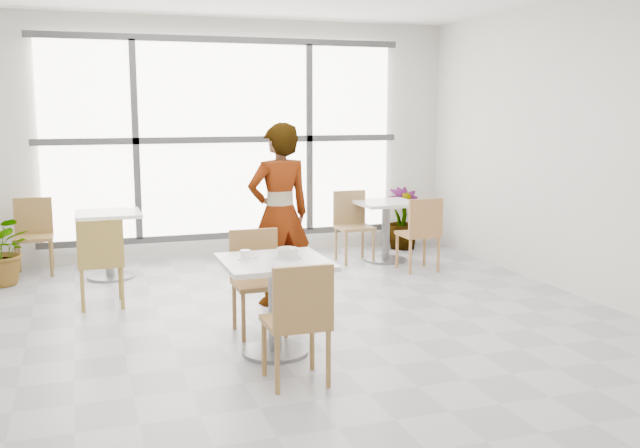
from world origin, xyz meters
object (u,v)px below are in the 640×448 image
object	(u,v)px
main_table	(275,288)
bg_chair_left_far	(34,231)
oatmeal_bowl	(287,253)
bg_table_left	(109,235)
bg_chair_left_near	(101,257)
plant_right	(403,218)
bg_chair_right_far	(352,221)
plant_left	(3,250)
coffee_cup	(246,255)
bg_table_right	(386,223)
bg_chair_right_near	(421,229)
person	(279,215)
chair_near	(299,316)
chair_far	(257,274)

from	to	relation	value
main_table	bg_chair_left_far	world-z (taller)	bg_chair_left_far
oatmeal_bowl	bg_table_left	bearing A→B (deg)	111.86
bg_chair_left_near	plant_right	distance (m)	4.36
bg_chair_left_far	plant_right	bearing A→B (deg)	-0.11
bg_chair_right_far	plant_left	world-z (taller)	bg_chair_right_far
oatmeal_bowl	coffee_cup	size ratio (longest dim) A/B	1.32
bg_table_right	bg_chair_right_near	xyz separation A→B (m)	(0.15, -0.67, 0.01)
bg_chair_right_near	coffee_cup	bearing A→B (deg)	39.52
person	plant_left	distance (m)	3.15
chair_near	bg_table_right	bearing A→B (deg)	-121.85
oatmeal_bowl	bg_chair_right_far	distance (m)	3.49
oatmeal_bowl	coffee_cup	bearing A→B (deg)	164.55
main_table	bg_table_right	world-z (taller)	same
chair_near	oatmeal_bowl	distance (m)	0.77
main_table	bg_chair_right_far	distance (m)	3.54
chair_far	bg_chair_right_far	size ratio (longest dim) A/B	1.00
chair_far	plant_left	world-z (taller)	chair_far
chair_near	plant_right	bearing A→B (deg)	-123.12
chair_near	bg_chair_right_near	distance (m)	3.74
chair_far	bg_chair_left_far	world-z (taller)	same
main_table	oatmeal_bowl	world-z (taller)	oatmeal_bowl
chair_far	oatmeal_bowl	xyz separation A→B (m)	(0.10, -0.60, 0.29)
bg_chair_left_near	plant_left	bearing A→B (deg)	-52.89
person	bg_chair_right_near	distance (m)	2.12
oatmeal_bowl	bg_chair_left_far	world-z (taller)	bg_chair_left_far
main_table	bg_table_left	world-z (taller)	same
oatmeal_bowl	plant_left	bearing A→B (deg)	127.26
bg_chair_right_near	bg_chair_right_far	distance (m)	0.99
chair_far	bg_table_right	bearing A→B (deg)	45.86
bg_chair_left_far	plant_left	xyz separation A→B (m)	(-0.29, -0.50, -0.11)
bg_table_right	bg_chair_left_far	distance (m)	4.17
chair_far	person	xyz separation A→B (m)	(0.42, 0.78, 0.38)
bg_table_left	plant_left	xyz separation A→B (m)	(-1.10, 0.02, -0.10)
plant_right	main_table	bearing A→B (deg)	-127.78
chair_far	bg_table_right	distance (m)	3.15
bg_chair_left_far	chair_near	bearing A→B (deg)	-65.91
chair_near	oatmeal_bowl	size ratio (longest dim) A/B	4.14
oatmeal_bowl	chair_far	bearing A→B (deg)	99.50
coffee_cup	bg_table_right	world-z (taller)	coffee_cup
oatmeal_bowl	bg_chair_right_far	xyz separation A→B (m)	(1.71, 3.03, -0.29)
chair_near	bg_chair_right_far	bearing A→B (deg)	-116.14
bg_table_right	bg_chair_left_near	distance (m)	3.61
main_table	bg_chair_right_near	world-z (taller)	bg_chair_right_near
bg_chair_left_far	bg_chair_right_near	distance (m)	4.47
main_table	oatmeal_bowl	distance (m)	0.29
chair_far	person	world-z (taller)	person
oatmeal_bowl	person	size ratio (longest dim) A/B	0.12
chair_near	chair_far	distance (m)	1.31
plant_left	chair_far	bearing A→B (deg)	-47.78
bg_chair_right_near	plant_right	size ratio (longest dim) A/B	1.05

